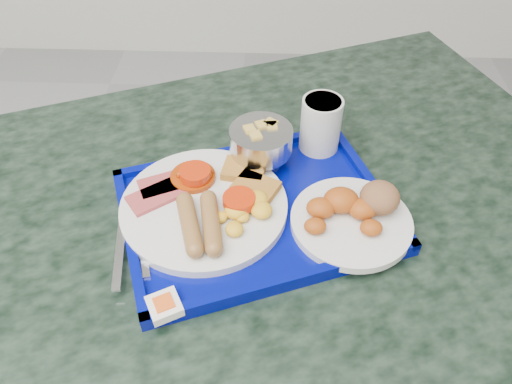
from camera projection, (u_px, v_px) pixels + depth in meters
table at (245, 288)px, 0.95m from camera, size 1.51×1.28×0.80m
tray at (256, 212)px, 0.80m from camera, size 0.49×0.43×0.02m
main_plate at (210, 204)px, 0.79m from camera, size 0.26×0.26×0.04m
bread_plate at (354, 213)px, 0.76m from camera, size 0.19×0.19×0.06m
fruit_bowl at (261, 141)px, 0.84m from camera, size 0.11×0.11×0.07m
juice_cup at (321, 123)px, 0.87m from camera, size 0.07×0.07×0.10m
spoon at (161, 211)px, 0.79m from camera, size 0.07×0.18×0.01m
knife at (121, 241)px, 0.75m from camera, size 0.04×0.18×0.00m
jam_packet at (164, 306)px, 0.66m from camera, size 0.06×0.06×0.02m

